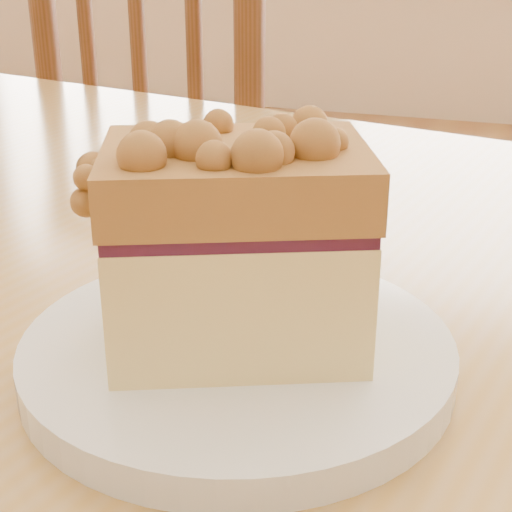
{
  "coord_description": "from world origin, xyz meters",
  "views": [
    {
      "loc": [
        0.3,
        -0.14,
        0.96
      ],
      "look_at": [
        0.19,
        0.22,
        0.8
      ],
      "focal_mm": 55.0,
      "sensor_mm": 36.0,
      "label": 1
    }
  ],
  "objects": [
    {
      "name": "plate",
      "position": [
        0.19,
        0.19,
        0.76
      ],
      "size": [
        0.22,
        0.22,
        0.02
      ],
      "color": "white",
      "rests_on": "cafe_table_main"
    },
    {
      "name": "cake_slice",
      "position": [
        0.19,
        0.19,
        0.82
      ],
      "size": [
        0.15,
        0.13,
        0.12
      ],
      "rotation": [
        0.0,
        0.0,
        0.39
      ],
      "color": "#FFEB90",
      "rests_on": "plate"
    },
    {
      "name": "cafe_chair_main",
      "position": [
        -0.15,
        1.04,
        0.52
      ],
      "size": [
        0.58,
        0.58,
        1.04
      ],
      "rotation": [
        0.0,
        0.0,
        2.86
      ],
      "color": "brown",
      "rests_on": "ground"
    },
    {
      "name": "cafe_table_main",
      "position": [
        -0.02,
        0.33,
        0.66
      ],
      "size": [
        1.44,
        1.12,
        0.75
      ],
      "rotation": [
        0.0,
        0.0,
        -0.23
      ],
      "color": "#AB8042",
      "rests_on": "ground"
    }
  ]
}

